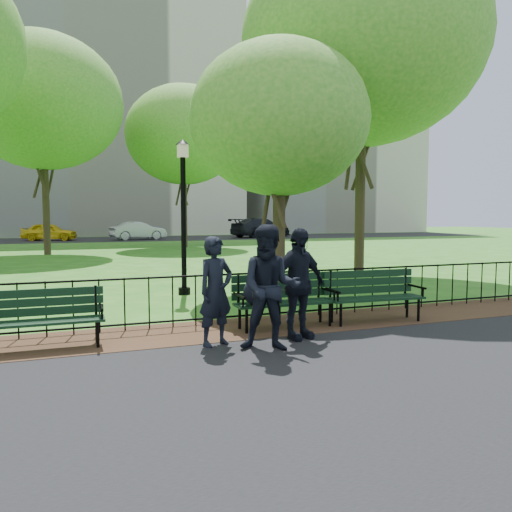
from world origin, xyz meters
name	(u,v)px	position (x,y,z in m)	size (l,w,h in m)	color
ground	(271,352)	(0.00, 0.00, 0.00)	(120.00, 120.00, 0.00)	#266B1C
asphalt_path	(438,464)	(0.00, -3.40, 0.01)	(60.00, 9.20, 0.01)	black
dirt_strip	(238,329)	(0.00, 1.50, 0.01)	(60.00, 1.60, 0.01)	#3A2317
far_street	(104,239)	(0.00, 35.00, 0.01)	(70.00, 9.00, 0.01)	black
iron_fence	(229,296)	(0.00, 2.00, 0.50)	(24.06, 0.06, 1.00)	black
apartment_mid	(112,88)	(2.00, 48.00, 15.00)	(24.00, 15.00, 30.00)	beige
apartment_east	(320,131)	(26.00, 48.00, 12.00)	(20.00, 15.00, 24.00)	beige
park_bench_main	(272,294)	(0.54, 1.29, 0.61)	(1.76, 0.55, 1.00)	black
park_bench_left_a	(44,312)	(-2.99, 1.32, 0.54)	(1.65, 0.52, 0.93)	black
park_bench_right_a	(373,290)	(2.49, 1.23, 0.58)	(1.81, 0.67, 1.01)	black
lamppost	(183,211)	(-0.03, 5.51, 2.03)	(0.34, 0.34, 3.73)	black
tree_near_e	(279,120)	(2.29, 5.07, 4.27)	(4.42, 4.42, 6.15)	#2D2116
tree_mid_e	(363,42)	(6.04, 7.30, 7.26)	(7.50, 7.50, 10.45)	#2D2116
tree_far_c	(42,102)	(-3.63, 20.04, 7.33)	(7.57, 7.57, 10.56)	#2D2116
tree_far_e	(184,135)	(3.95, 23.38, 6.68)	(6.90, 6.90, 9.62)	#2D2116
person_left	(216,291)	(-0.63, 0.60, 0.82)	(0.59, 0.39, 1.61)	black
person_mid	(270,288)	(0.02, 0.08, 0.91)	(0.87, 0.45, 1.79)	black
person_right	(298,284)	(0.67, 0.54, 0.87)	(1.01, 0.41, 1.72)	black
taxi	(49,232)	(-3.99, 34.24, 0.68)	(1.58, 3.92, 1.34)	gold
sedan_silver	(138,231)	(2.46, 33.39, 0.71)	(1.49, 4.26, 1.40)	#A3A6AA
sedan_dark	(261,228)	(13.03, 34.03, 0.84)	(2.32, 5.71, 1.66)	black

